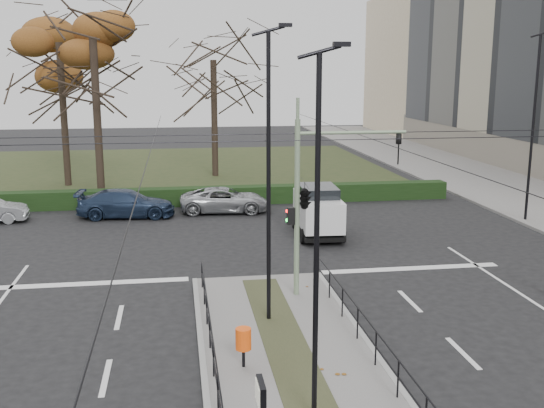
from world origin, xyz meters
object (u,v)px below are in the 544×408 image
(traffic_light, at_px, (307,194))
(parked_car_third, at_px, (126,203))
(parked_car_fourth, at_px, (225,200))
(streetlamp_median_far, at_px, (269,175))
(rust_tree, at_px, (59,42))
(litter_bin, at_px, (243,339))
(streetlamp_median_near, at_px, (317,239))
(bare_tree_near, at_px, (93,50))
(white_van, at_px, (318,210))
(bare_tree_center, at_px, (213,69))
(streetlamp_sidewalk, at_px, (533,125))
(info_panel, at_px, (261,407))

(traffic_light, height_order, parked_car_third, traffic_light)
(parked_car_fourth, bearing_deg, traffic_light, -168.53)
(streetlamp_median_far, bearing_deg, rust_tree, 111.38)
(traffic_light, relative_size, parked_car_fourth, 1.22)
(litter_bin, height_order, streetlamp_median_near, streetlamp_median_near)
(streetlamp_median_near, bearing_deg, bare_tree_near, 105.89)
(white_van, height_order, bare_tree_center, bare_tree_center)
(streetlamp_sidewalk, distance_m, bare_tree_center, 22.05)
(litter_bin, height_order, parked_car_third, parked_car_third)
(parked_car_fourth, distance_m, rust_tree, 15.84)
(traffic_light, bearing_deg, parked_car_third, 117.45)
(traffic_light, height_order, bare_tree_center, bare_tree_center)
(streetlamp_median_near, xyz_separation_m, streetlamp_median_far, (-0.15, 5.72, 0.38))
(traffic_light, distance_m, rust_tree, 26.09)
(bare_tree_center, bearing_deg, litter_bin, -92.24)
(streetlamp_median_far, bearing_deg, parked_car_third, 109.22)
(parked_car_third, xyz_separation_m, bare_tree_near, (-1.71, 4.23, 7.89))
(info_panel, bearing_deg, traffic_light, 74.13)
(traffic_light, distance_m, streetlamp_median_far, 2.73)
(litter_bin, xyz_separation_m, parked_car_fourth, (0.99, 18.65, -0.21))
(litter_bin, bearing_deg, parked_car_fourth, 86.97)
(info_panel, bearing_deg, rust_tree, 104.30)
(streetlamp_median_far, bearing_deg, white_van, 69.66)
(info_panel, relative_size, streetlamp_sidewalk, 0.24)
(white_van, height_order, bare_tree_near, bare_tree_near)
(traffic_light, distance_m, streetlamp_sidewalk, 16.01)
(info_panel, height_order, streetlamp_sidewalk, streetlamp_sidewalk)
(streetlamp_median_near, bearing_deg, info_panel, -121.81)
(rust_tree, bearing_deg, streetlamp_sidewalk, -29.44)
(litter_bin, distance_m, rust_tree, 30.36)
(parked_car_fourth, bearing_deg, parked_car_third, 99.21)
(parked_car_third, bearing_deg, traffic_light, -148.76)
(traffic_light, relative_size, white_van, 1.34)
(white_van, bearing_deg, litter_bin, -110.25)
(streetlamp_median_near, bearing_deg, parked_car_third, 104.59)
(traffic_light, bearing_deg, white_van, 74.81)
(litter_bin, relative_size, bare_tree_center, 0.10)
(litter_bin, relative_size, bare_tree_near, 0.08)
(bare_tree_near, bearing_deg, bare_tree_center, 48.19)
(white_van, bearing_deg, traffic_light, -105.19)
(rust_tree, xyz_separation_m, bare_tree_near, (2.72, -5.42, -0.61))
(white_van, bearing_deg, bare_tree_near, 139.01)
(streetlamp_sidewalk, bearing_deg, white_van, -174.87)
(streetlamp_sidewalk, height_order, white_van, streetlamp_sidewalk)
(rust_tree, bearing_deg, streetlamp_median_far, -68.62)
(traffic_light, bearing_deg, rust_tree, 116.29)
(streetlamp_median_far, distance_m, bare_tree_center, 27.54)
(info_panel, height_order, parked_car_fourth, info_panel)
(traffic_light, relative_size, rust_tree, 0.49)
(info_panel, distance_m, bare_tree_center, 35.96)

